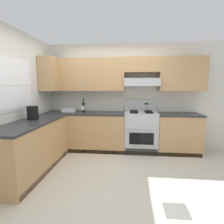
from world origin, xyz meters
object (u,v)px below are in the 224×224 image
object	(u,v)px
stove	(141,131)
bowl	(69,111)
bucket	(33,113)
wine_bottle	(83,106)

from	to	relation	value
stove	bowl	world-z (taller)	stove
bucket	stove	bearing A→B (deg)	27.53
bowl	bucket	world-z (taller)	bucket
wine_bottle	bowl	size ratio (longest dim) A/B	1.08
bowl	bucket	bearing A→B (deg)	-105.12
wine_bottle	bucket	world-z (taller)	wine_bottle
wine_bottle	bucket	bearing A→B (deg)	-123.17
wine_bottle	bucket	distance (m)	1.25
stove	wine_bottle	bearing A→B (deg)	-179.19
stove	bucket	xyz separation A→B (m)	(-2.05, -1.07, 0.56)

